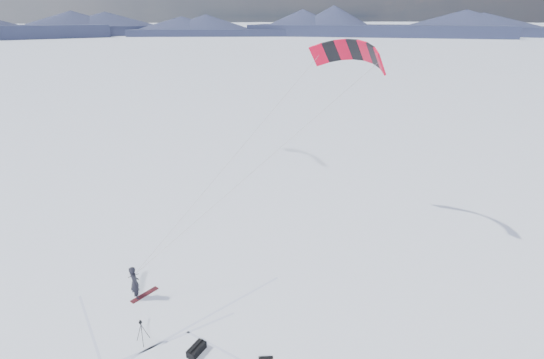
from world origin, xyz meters
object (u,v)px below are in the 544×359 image
snowboard (145,295)px  tripod (141,329)px  snowkiter (137,297)px  gear_bag_a (196,349)px

snowboard → tripod: bearing=-125.4°
snowboard → tripod: size_ratio=1.33×
snowkiter → gear_bag_a: bearing=-175.8°
snowkiter → snowboard: snowkiter is taller
snowboard → gear_bag_a: size_ratio=1.61×
snowboard → tripod: 3.37m
snowkiter → snowboard: (0.38, 0.03, 0.02)m
snowkiter → snowboard: bearing=-102.9°
tripod → gear_bag_a: size_ratio=1.21×
snowkiter → snowboard: size_ratio=1.20×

